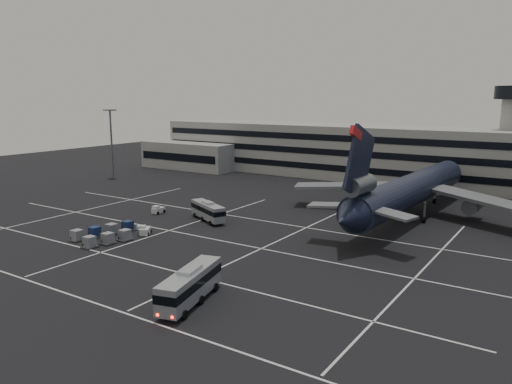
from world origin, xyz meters
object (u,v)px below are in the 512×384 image
tug_a (158,210)px  uld_cluster (105,234)px  bus_far (208,210)px  trijet_main (410,190)px  bus_near (190,284)px

tug_a → uld_cluster: (5.36, -16.98, 0.15)m
tug_a → uld_cluster: size_ratio=0.21×
bus_far → tug_a: bus_far is taller
bus_far → tug_a: bearing=121.3°
trijet_main → tug_a: size_ratio=23.12×
bus_near → trijet_main: bearing=66.1°
trijet_main → tug_a: 46.30m
bus_far → trijet_main: bearing=-27.8°
trijet_main → tug_a: (-40.55, -21.87, -4.56)m
trijet_main → bus_near: trijet_main is taller
bus_near → bus_far: size_ratio=1.17×
trijet_main → uld_cluster: 52.61m
uld_cluster → tug_a: bearing=107.5°
trijet_main → bus_near: 50.84m
trijet_main → tug_a: bearing=-149.4°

